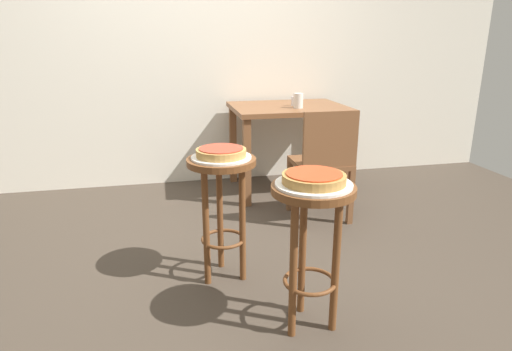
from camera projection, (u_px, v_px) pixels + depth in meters
ground_plane at (228, 255)px, 2.79m from camera, size 6.00×6.00×0.00m
back_wall at (196, 18)px, 3.88m from camera, size 6.00×0.10×3.00m
stool_foreground at (312, 225)px, 1.96m from camera, size 0.37×0.37×0.71m
serving_plate_foreground at (314, 184)px, 1.90m from camera, size 0.34×0.34×0.01m
pizza_foreground at (314, 178)px, 1.89m from camera, size 0.28×0.28×0.05m
stool_middle at (222, 192)px, 2.39m from camera, size 0.37×0.37×0.71m
serving_plate_middle at (221, 157)px, 2.33m from camera, size 0.32×0.32×0.01m
pizza_middle at (221, 152)px, 2.32m from camera, size 0.27×0.27×0.05m
dining_table at (288, 119)px, 3.83m from camera, size 0.98×0.77×0.77m
cup_near_edge at (298, 101)px, 3.65m from camera, size 0.08×0.08×0.12m
condiment_shaker at (293, 101)px, 3.78m from camera, size 0.04×0.04×0.08m
wooden_chair at (324, 161)px, 3.20m from camera, size 0.40×0.40×0.85m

